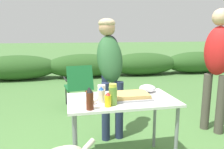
% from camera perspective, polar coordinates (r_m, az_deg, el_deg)
% --- Properties ---
extents(shrub_hedge, '(14.40, 0.90, 0.75)m').
position_cam_1_polar(shrub_hedge, '(7.03, -7.32, 2.32)').
color(shrub_hedge, '#2D5623').
rests_on(shrub_hedge, ground).
extents(folding_table, '(1.10, 0.64, 0.74)m').
position_cam_1_polar(folding_table, '(2.28, 2.52, -8.16)').
color(folding_table, silver).
rests_on(folding_table, ground).
extents(food_tray, '(0.41, 0.30, 0.06)m').
position_cam_1_polar(food_tray, '(2.27, 4.81, -5.57)').
color(food_tray, '#9E9EA3').
rests_on(food_tray, folding_table).
extents(plate_stack, '(0.23, 0.23, 0.02)m').
position_cam_1_polar(plate_stack, '(2.22, -6.77, -6.41)').
color(plate_stack, white).
rests_on(plate_stack, folding_table).
extents(mixing_bowl, '(0.19, 0.19, 0.08)m').
position_cam_1_polar(mixing_bowl, '(2.53, 9.23, -3.58)').
color(mixing_bowl, silver).
rests_on(mixing_bowl, folding_table).
extents(paper_cup_stack, '(0.08, 0.08, 0.14)m').
position_cam_1_polar(paper_cup_stack, '(2.24, -2.75, -4.53)').
color(paper_cup_stack, white).
rests_on(paper_cup_stack, folding_table).
extents(bbq_sauce_bottle, '(0.07, 0.07, 0.20)m').
position_cam_1_polar(bbq_sauce_bottle, '(1.93, -5.80, -6.43)').
color(bbq_sauce_bottle, '#562314').
rests_on(bbq_sauce_bottle, folding_table).
extents(relish_jar, '(0.08, 0.08, 0.20)m').
position_cam_1_polar(relish_jar, '(2.04, 0.23, -5.27)').
color(relish_jar, olive).
rests_on(relish_jar, folding_table).
extents(mustard_bottle, '(0.06, 0.06, 0.14)m').
position_cam_1_polar(mustard_bottle, '(2.00, -1.09, -6.60)').
color(mustard_bottle, yellow).
rests_on(mustard_bottle, folding_table).
extents(mayo_bottle, '(0.07, 0.07, 0.16)m').
position_cam_1_polar(mayo_bottle, '(2.11, -2.86, -5.35)').
color(mayo_bottle, silver).
rests_on(mayo_bottle, folding_table).
extents(hot_sauce_bottle, '(0.06, 0.06, 0.17)m').
position_cam_1_polar(hot_sauce_bottle, '(2.05, -6.00, -5.71)').
color(hot_sauce_bottle, '#CC4214').
rests_on(hot_sauce_bottle, folding_table).
extents(standing_person_with_beanie, '(0.39, 0.50, 1.60)m').
position_cam_1_polar(standing_person_with_beanie, '(2.87, -0.56, 2.91)').
color(standing_person_with_beanie, '#232D4C').
rests_on(standing_person_with_beanie, ground).
extents(standing_person_in_red_jacket, '(0.44, 0.35, 1.58)m').
position_cam_1_polar(standing_person_in_red_jacket, '(4.36, -0.64, 5.06)').
color(standing_person_in_red_jacket, '#232D4C').
rests_on(standing_person_in_red_jacket, ground).
extents(standing_person_in_navy_coat, '(0.42, 0.46, 1.73)m').
position_cam_1_polar(standing_person_in_navy_coat, '(3.33, 25.79, 3.51)').
color(standing_person_in_navy_coat, '#4C473D').
rests_on(standing_person_in_navy_coat, ground).
extents(camp_chair_green_behind_table, '(0.54, 0.64, 0.83)m').
position_cam_1_polar(camp_chair_green_behind_table, '(4.10, -8.71, -2.50)').
color(camp_chair_green_behind_table, '#19602D').
rests_on(camp_chair_green_behind_table, ground).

